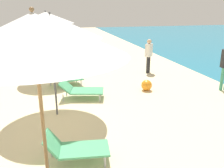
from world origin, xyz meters
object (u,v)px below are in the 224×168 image
object	(u,v)px
lounger_fourth_shoreside	(81,89)
person_walking_mid	(149,53)
lounger_third_shoreside	(75,148)
beach_ball	(147,85)
umbrella_farthest	(46,18)
umbrella_fourth	(50,27)
lounger_farthest_inland	(65,78)
umbrella_third	(34,35)
lounger_farthest_shoreside	(72,65)

from	to	relation	value
lounger_fourth_shoreside	person_walking_mid	world-z (taller)	person_walking_mid
lounger_third_shoreside	beach_ball	world-z (taller)	lounger_third_shoreside
lounger_third_shoreside	lounger_fourth_shoreside	distance (m)	3.39
lounger_third_shoreside	lounger_fourth_shoreside	world-z (taller)	lounger_third_shoreside
lounger_fourth_shoreside	umbrella_farthest	world-z (taller)	umbrella_farthest
lounger_third_shoreside	umbrella_fourth	world-z (taller)	umbrella_fourth
lounger_farthest_inland	person_walking_mid	bearing A→B (deg)	3.16
lounger_fourth_shoreside	umbrella_third	bearing A→B (deg)	-88.72
umbrella_fourth	umbrella_third	bearing A→B (deg)	-93.23
lounger_fourth_shoreside	person_walking_mid	bearing A→B (deg)	50.53
umbrella_third	umbrella_fourth	world-z (taller)	umbrella_third
lounger_third_shoreside	lounger_fourth_shoreside	size ratio (longest dim) A/B	0.83
lounger_third_shoreside	beach_ball	size ratio (longest dim) A/B	3.25
beach_ball	umbrella_fourth	bearing A→B (deg)	-158.04
umbrella_third	person_walking_mid	bearing A→B (deg)	57.46
lounger_third_shoreside	umbrella_fourth	distance (m)	3.09
lounger_farthest_inland	beach_ball	distance (m)	3.05
umbrella_fourth	lounger_farthest_inland	size ratio (longest dim) A/B	2.05
umbrella_fourth	lounger_farthest_shoreside	world-z (taller)	umbrella_fourth
lounger_fourth_shoreside	umbrella_farthest	xyz separation A→B (m)	(-0.96, 2.66, 2.15)
umbrella_farthest	umbrella_fourth	bearing A→B (deg)	-87.44
umbrella_farthest	beach_ball	distance (m)	4.71
lounger_farthest_shoreside	beach_ball	world-z (taller)	lounger_farthest_shoreside
lounger_third_shoreside	lounger_fourth_shoreside	bearing A→B (deg)	88.38
umbrella_third	lounger_farthest_inland	bearing A→B (deg)	84.59
umbrella_fourth	lounger_fourth_shoreside	xyz separation A→B (m)	(0.80, 1.07, -2.08)
lounger_third_shoreside	umbrella_fourth	size ratio (longest dim) A/B	0.46
lounger_fourth_shoreside	lounger_farthest_inland	distance (m)	1.47
umbrella_farthest	person_walking_mid	distance (m)	4.58
umbrella_third	beach_ball	distance (m)	6.07
umbrella_third	lounger_fourth_shoreside	size ratio (longest dim) A/B	1.88
lounger_farthest_shoreside	umbrella_fourth	bearing A→B (deg)	-89.18
umbrella_fourth	beach_ball	size ratio (longest dim) A/B	7.11
umbrella_third	lounger_fourth_shoreside	world-z (taller)	umbrella_third
umbrella_fourth	lounger_farthest_inland	xyz separation A→B (m)	(0.36, 2.48, -2.07)
umbrella_third	lounger_third_shoreside	bearing A→B (deg)	64.03
umbrella_farthest	lounger_third_shoreside	bearing A→B (deg)	-85.71
lounger_farthest_shoreside	umbrella_third	bearing A→B (deg)	-86.66
beach_ball	lounger_farthest_shoreside	bearing A→B (deg)	123.56
umbrella_third	lounger_farthest_shoreside	xyz separation A→B (m)	(0.99, 8.05, -2.26)
umbrella_fourth	person_walking_mid	distance (m)	5.64
umbrella_farthest	person_walking_mid	bearing A→B (deg)	-2.57
umbrella_third	lounger_farthest_inland	world-z (taller)	umbrella_third
person_walking_mid	umbrella_third	bearing A→B (deg)	101.91
lounger_farthest_shoreside	beach_ball	bearing A→B (deg)	-46.08
person_walking_mid	beach_ball	world-z (taller)	person_walking_mid
umbrella_farthest	beach_ball	bearing A→B (deg)	-36.48
umbrella_farthest	person_walking_mid	size ratio (longest dim) A/B	1.80
lounger_farthest_shoreside	lounger_farthest_inland	world-z (taller)	lounger_farthest_inland
lounger_fourth_shoreside	lounger_farthest_shoreside	xyz separation A→B (m)	(0.01, 3.74, -0.04)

